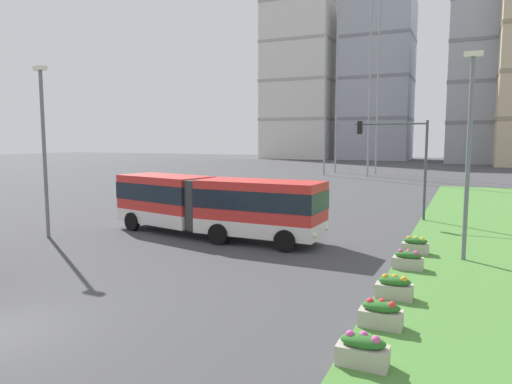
# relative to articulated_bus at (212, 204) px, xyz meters

# --- Properties ---
(articulated_bus) EXTENTS (12.02, 4.05, 3.00)m
(articulated_bus) POSITION_rel_articulated_bus_xyz_m (0.00, 0.00, 0.00)
(articulated_bus) COLOR red
(articulated_bus) RESTS_ON ground
(car_black_sedan) EXTENTS (4.58, 2.44, 1.58)m
(car_black_sedan) POSITION_rel_articulated_bus_xyz_m (-5.11, 9.20, -0.90)
(car_black_sedan) COLOR black
(car_black_sedan) RESTS_ON ground
(flower_planter_0) EXTENTS (1.10, 0.56, 0.74)m
(flower_planter_0) POSITION_rel_articulated_bus_xyz_m (9.87, -10.80, -1.23)
(flower_planter_0) COLOR #B7AD9E
(flower_planter_0) RESTS_ON grass_median
(flower_planter_1) EXTENTS (1.10, 0.56, 0.74)m
(flower_planter_1) POSITION_rel_articulated_bus_xyz_m (9.87, -8.50, -1.23)
(flower_planter_1) COLOR #B7AD9E
(flower_planter_1) RESTS_ON grass_median
(flower_planter_2) EXTENTS (1.10, 0.56, 0.74)m
(flower_planter_2) POSITION_rel_articulated_bus_xyz_m (9.87, -6.07, -1.23)
(flower_planter_2) COLOR #B7AD9E
(flower_planter_2) RESTS_ON grass_median
(flower_planter_3) EXTENTS (1.10, 0.56, 0.74)m
(flower_planter_3) POSITION_rel_articulated_bus_xyz_m (9.87, -2.48, -1.23)
(flower_planter_3) COLOR #B7AD9E
(flower_planter_3) RESTS_ON grass_median
(flower_planter_4) EXTENTS (1.10, 0.56, 0.74)m
(flower_planter_4) POSITION_rel_articulated_bus_xyz_m (9.87, 0.19, -1.23)
(flower_planter_4) COLOR #B7AD9E
(flower_planter_4) RESTS_ON grass_median
(traffic_light_far_right) EXTENTS (4.38, 0.28, 6.09)m
(traffic_light_far_right) POSITION_rel_articulated_bus_xyz_m (8.03, 9.20, 2.56)
(traffic_light_far_right) COLOR #474C51
(traffic_light_far_right) RESTS_ON ground
(streetlight_left) EXTENTS (0.70, 0.28, 8.52)m
(streetlight_left) POSITION_rel_articulated_bus_xyz_m (-7.57, -3.59, 3.05)
(streetlight_left) COLOR slate
(streetlight_left) RESTS_ON ground
(streetlight_median) EXTENTS (0.70, 0.28, 8.35)m
(streetlight_median) POSITION_rel_articulated_bus_xyz_m (11.77, -0.11, 2.96)
(streetlight_median) COLOR slate
(streetlight_median) RESTS_ON ground
(apartment_tower_west) EXTENTS (17.84, 15.16, 48.77)m
(apartment_tower_west) POSITION_rel_articulated_bus_xyz_m (-29.07, 97.72, 22.75)
(apartment_tower_west) COLOR silver
(apartment_tower_west) RESTS_ON ground
(apartment_tower_westcentre) EXTENTS (16.55, 14.64, 38.66)m
(apartment_tower_westcentre) POSITION_rel_articulated_bus_xyz_m (-9.40, 98.95, 17.69)
(apartment_tower_westcentre) COLOR #9EA3AD
(apartment_tower_westcentre) RESTS_ON ground
(apartment_tower_centre) EXTENTS (20.22, 19.92, 40.17)m
(apartment_tower_centre) POSITION_rel_articulated_bus_xyz_m (17.33, 91.98, 18.45)
(apartment_tower_centre) COLOR #9EA3AD
(apartment_tower_centre) RESTS_ON ground
(transmission_pylon) EXTENTS (9.00, 6.24, 37.62)m
(transmission_pylon) POSITION_rel_articulated_bus_xyz_m (-3.39, 45.37, 18.62)
(transmission_pylon) COLOR gray
(transmission_pylon) RESTS_ON ground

